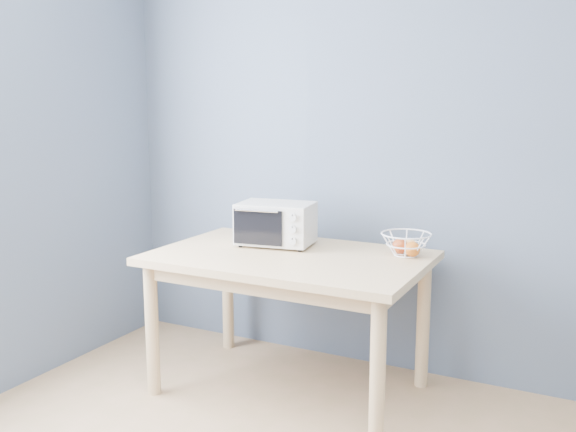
% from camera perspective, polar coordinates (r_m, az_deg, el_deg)
% --- Properties ---
extents(room, '(4.01, 4.51, 2.61)m').
position_cam_1_polar(room, '(1.46, -7.11, 0.85)').
color(room, '#A77E5D').
rests_on(room, ground).
extents(dining_table, '(1.40, 0.90, 0.75)m').
position_cam_1_polar(dining_table, '(3.36, 0.13, -5.09)').
color(dining_table, '#D6B780').
rests_on(dining_table, ground).
extents(toaster_oven, '(0.44, 0.35, 0.24)m').
position_cam_1_polar(toaster_oven, '(3.52, -1.34, -0.62)').
color(toaster_oven, beige).
rests_on(toaster_oven, dining_table).
extents(fruit_basket, '(0.32, 0.32, 0.12)m').
position_cam_1_polar(fruit_basket, '(3.35, 10.50, -2.48)').
color(fruit_basket, white).
rests_on(fruit_basket, dining_table).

